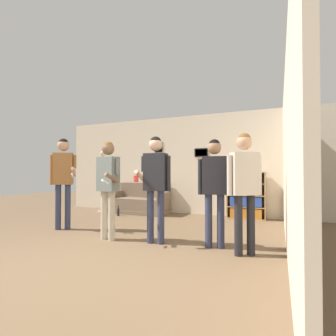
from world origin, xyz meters
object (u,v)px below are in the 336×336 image
couch (140,203)px  drinking_cup (247,170)px  bookshelf (246,195)px  person_watcher_holding_cup (156,177)px  floor_lamp (103,178)px  person_spectator_far_right (244,180)px  person_player_foreground_left (63,172)px  person_player_foreground_center (108,179)px  person_spectator_near_bookshelf (214,181)px  bottle_on_floor (118,212)px

couch → drinking_cup: size_ratio=17.89×
bookshelf → person_watcher_holding_cup: bearing=-110.2°
floor_lamp → person_spectator_far_right: bearing=-30.5°
bookshelf → drinking_cup: 0.62m
person_watcher_holding_cup → floor_lamp: bearing=139.7°
person_spectator_far_right → bookshelf: bearing=96.1°
floor_lamp → drinking_cup: size_ratio=19.13×
floor_lamp → person_player_foreground_left: (0.71, -2.22, 0.15)m
person_watcher_holding_cup → drinking_cup: person_watcher_holding_cup is taller
couch → person_player_foreground_center: bearing=-71.3°
floor_lamp → person_spectator_near_bookshelf: size_ratio=1.08×
person_watcher_holding_cup → person_spectator_far_right: person_watcher_holding_cup is taller
bookshelf → drinking_cup: bearing=-0.1°
bookshelf → drinking_cup: drinking_cup is taller
person_player_foreground_center → person_spectator_near_bookshelf: size_ratio=1.02×
person_player_foreground_center → person_spectator_far_right: size_ratio=0.99×
bookshelf → person_spectator_far_right: size_ratio=0.68×
couch → person_player_foreground_left: bearing=-98.1°
floor_lamp → person_player_foreground_center: floor_lamp is taller
couch → person_spectator_near_bookshelf: person_spectator_near_bookshelf is taller
bottle_on_floor → person_spectator_near_bookshelf: bearing=-32.4°
person_player_foreground_left → person_player_foreground_center: bearing=-13.7°
bookshelf → person_player_foreground_left: (-3.21, -2.69, 0.56)m
person_player_foreground_center → person_watcher_holding_cup: 0.85m
couch → person_spectator_far_right: size_ratio=0.98×
person_player_foreground_left → person_spectator_far_right: person_player_foreground_left is taller
bookshelf → person_spectator_far_right: bearing=-83.9°
person_watcher_holding_cup → bottle_on_floor: size_ratio=6.38×
bottle_on_floor → drinking_cup: size_ratio=2.91×
person_player_foreground_left → person_watcher_holding_cup: (2.15, -0.21, -0.08)m
person_spectator_near_bookshelf → person_spectator_far_right: bearing=-22.8°
person_player_foreground_center → person_watcher_holding_cup: person_watcher_holding_cup is taller
bookshelf → person_spectator_far_right: person_spectator_far_right is taller
bookshelf → floor_lamp: 3.97m
bookshelf → drinking_cup: size_ratio=12.44×
person_player_foreground_left → person_spectator_far_right: bearing=-4.5°
drinking_cup → bottle_on_floor: bearing=-164.4°
couch → floor_lamp: floor_lamp is taller
person_watcher_holding_cup → bookshelf: bearing=69.8°
person_player_foreground_left → drinking_cup: 4.22m
person_player_foreground_center → person_watcher_holding_cup: (0.84, 0.11, 0.04)m
person_spectator_far_right → bottle_on_floor: size_ratio=6.25×
couch → person_watcher_holding_cup: bearing=-56.4°
person_player_foreground_left → couch: bearing=81.9°
person_spectator_near_bookshelf → person_spectator_far_right: person_spectator_far_right is taller
couch → bookshelf: size_ratio=1.44×
couch → person_spectator_far_right: person_spectator_far_right is taller
couch → person_player_foreground_center: (0.95, -2.81, 0.73)m
bottle_on_floor → floor_lamp: bearing=152.9°
person_player_foreground_center → couch: bearing=108.7°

